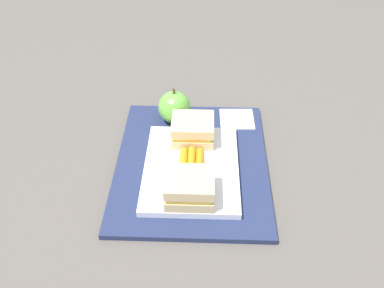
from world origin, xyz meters
name	(u,v)px	position (x,y,z in m)	size (l,w,h in m)	color
ground_plane	(192,165)	(0.00, 0.00, 0.00)	(2.40, 2.40, 0.00)	#56514C
lunchbag_mat	(192,163)	(0.00, 0.00, 0.01)	(0.36, 0.28, 0.01)	navy
food_tray	(191,168)	(-0.03, 0.00, 0.02)	(0.23, 0.17, 0.01)	white
sandwich_half_left	(190,188)	(-0.10, 0.00, 0.04)	(0.07, 0.08, 0.04)	#DBC189
sandwich_half_right	(193,130)	(0.05, 0.00, 0.04)	(0.07, 0.08, 0.04)	#DBC189
carrot_sticks_bundle	(191,163)	(-0.03, 0.00, 0.03)	(0.08, 0.04, 0.02)	orange
apple	(174,107)	(0.13, 0.04, 0.04)	(0.07, 0.07, 0.08)	#66B742
paper_napkin	(237,119)	(0.14, -0.09, 0.01)	(0.07, 0.07, 0.00)	white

